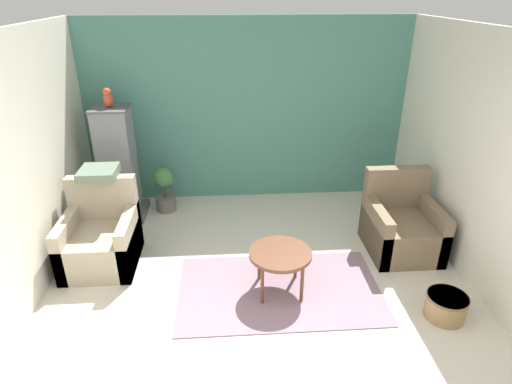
{
  "coord_description": "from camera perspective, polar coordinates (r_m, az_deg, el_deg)",
  "views": [
    {
      "loc": [
        -0.29,
        -2.35,
        2.9
      ],
      "look_at": [
        0.0,
        1.79,
        0.9
      ],
      "focal_mm": 30.0,
      "sensor_mm": 36.0,
      "label": 1
    }
  ],
  "objects": [
    {
      "name": "wall_back_accent",
      "position": [
        6.18,
        -1.21,
        10.57
      ],
      "size": [
        4.63,
        0.06,
        2.58
      ],
      "color": "#4C897A",
      "rests_on": "ground_plane"
    },
    {
      "name": "armchair_right",
      "position": [
        5.42,
        18.79,
        -4.51
      ],
      "size": [
        0.78,
        0.84,
        0.95
      ],
      "color": "#7A664C",
      "rests_on": "ground_plane"
    },
    {
      "name": "wall_left",
      "position": [
        4.87,
        -27.95,
        3.27
      ],
      "size": [
        0.06,
        3.58,
        2.58
      ],
      "color": "silver",
      "rests_on": "ground_plane"
    },
    {
      "name": "throw_pillow",
      "position": [
        5.17,
        -20.26,
        2.44
      ],
      "size": [
        0.41,
        0.41,
        0.1
      ],
      "color": "slate",
      "rests_on": "armchair_left"
    },
    {
      "name": "area_rug",
      "position": [
        4.65,
        3.12,
        -12.85
      ],
      "size": [
        2.12,
        1.27,
        0.01
      ],
      "color": "gray",
      "rests_on": "ground_plane"
    },
    {
      "name": "wicker_basket",
      "position": [
        4.63,
        24.01,
        -13.66
      ],
      "size": [
        0.39,
        0.39,
        0.25
      ],
      "color": "#A37F51",
      "rests_on": "ground_plane"
    },
    {
      "name": "parrot",
      "position": [
        5.75,
        -19.12,
        11.74
      ],
      "size": [
        0.12,
        0.21,
        0.25
      ],
      "color": "#D14C2D",
      "rests_on": "birdcage"
    },
    {
      "name": "wall_right",
      "position": [
        5.14,
        26.43,
        4.67
      ],
      "size": [
        0.06,
        3.58,
        2.58
      ],
      "color": "silver",
      "rests_on": "ground_plane"
    },
    {
      "name": "coffee_table",
      "position": [
        4.4,
        3.26,
        -8.51
      ],
      "size": [
        0.64,
        0.64,
        0.48
      ],
      "color": "brown",
      "rests_on": "ground_plane"
    },
    {
      "name": "armchair_left",
      "position": [
        5.21,
        -19.93,
        -6.02
      ],
      "size": [
        0.78,
        0.84,
        0.95
      ],
      "color": "tan",
      "rests_on": "ground_plane"
    },
    {
      "name": "birdcage",
      "position": [
        6.01,
        -17.88,
        3.29
      ],
      "size": [
        0.6,
        0.6,
        1.53
      ],
      "color": "#555559",
      "rests_on": "ground_plane"
    },
    {
      "name": "potted_plant",
      "position": [
        6.14,
        -12.13,
        0.62
      ],
      "size": [
        0.3,
        0.28,
        0.65
      ],
      "color": "#66605B",
      "rests_on": "ground_plane"
    }
  ]
}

